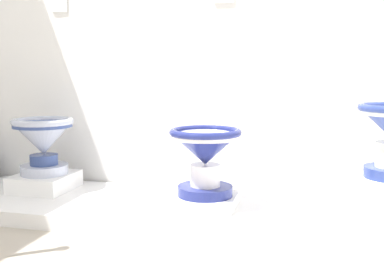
% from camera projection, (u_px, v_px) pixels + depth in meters
% --- Properties ---
extents(display_platform, '(3.16, 0.78, 0.09)m').
position_uv_depth(display_platform, '(201.00, 213.00, 2.70)').
color(display_platform, white).
rests_on(display_platform, ground_plane).
extents(plinth_block_squat_floral, '(0.35, 0.38, 0.11)m').
position_uv_depth(plinth_block_squat_floral, '(45.00, 182.00, 3.05)').
color(plinth_block_squat_floral, white).
rests_on(plinth_block_squat_floral, display_platform).
extents(antique_toilet_squat_floral, '(0.39, 0.39, 0.36)m').
position_uv_depth(antique_toilet_squat_floral, '(43.00, 139.00, 3.02)').
color(antique_toilet_squat_floral, silver).
rests_on(antique_toilet_squat_floral, plinth_block_squat_floral).
extents(plinth_block_leftmost, '(0.35, 0.31, 0.07)m').
position_uv_depth(plinth_block_leftmost, '(205.00, 201.00, 2.67)').
color(plinth_block_leftmost, white).
rests_on(plinth_block_leftmost, display_platform).
extents(antique_toilet_leftmost, '(0.40, 0.40, 0.38)m').
position_uv_depth(antique_toilet_leftmost, '(205.00, 152.00, 2.64)').
color(antique_toilet_leftmost, navy).
rests_on(antique_toilet_leftmost, plinth_block_leftmost).
extents(info_placard_first, '(0.11, 0.01, 0.14)m').
position_uv_depth(info_placard_first, '(59.00, 2.00, 3.20)').
color(info_placard_first, white).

